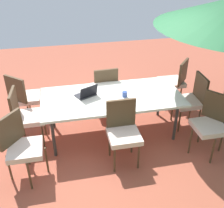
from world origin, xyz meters
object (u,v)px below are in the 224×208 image
Objects in this scene: laptop at (87,94)px; chair_south at (104,87)px; chair_southwest at (175,80)px; chair_north at (123,130)px; chair_northwest at (211,122)px; chair_southeast at (24,96)px; chair_northeast at (21,145)px; dining_table at (112,99)px; chair_west at (191,98)px; chair_east at (26,114)px; cup at (125,94)px.

chair_south is at bearing -148.37° from laptop.
chair_south is (1.43, 0.03, 0.00)m from chair_southwest.
chair_northwest is (-1.37, 0.08, 0.00)m from chair_north.
chair_southeast is at bearing -46.89° from chair_southwest.
chair_southeast is 1.00× the size of chair_northeast.
chair_southwest is 2.49× the size of laptop.
laptop reaches higher than dining_table.
chair_south is (1.41, -0.73, 0.00)m from chair_west.
chair_east is 2.91m from chair_northwest.
chair_southwest is at bearing -24.50° from chair_northeast.
laptop is 4.28× the size of cup.
chair_south is at bearing -136.94° from chair_southeast.
dining_table is 2.34× the size of chair_east.
chair_south is at bearing -75.70° from cup.
chair_southwest is 1.43m from chair_south.
chair_northwest is at bearing -164.80° from chair_southeast.
dining_table is 2.34× the size of chair_south.
chair_northwest is 1.41m from cup.
chair_south is 10.65× the size of cup.
cup is (1.22, 0.03, 0.24)m from chair_west.
cup is at bearing -15.40° from chair_southwest.
dining_table is 0.70m from chair_north.
chair_southwest is (-1.43, -0.73, -0.15)m from dining_table.
chair_northeast is at bearing 133.80° from chair_southeast.
chair_southeast reaches higher than dining_table.
chair_northwest is 10.65× the size of cup.
chair_southeast is (2.89, 0.06, 0.00)m from chair_southwest.
dining_table is 1.60m from chair_northeast.
chair_southeast is at bearing -24.70° from dining_table.
chair_west reaches higher than dining_table.
cup is at bearing -90.07° from chair_east.
chair_north is 1.54m from chair_west.
cup is (-0.19, 0.76, 0.24)m from chair_south.
cup is at bearing -29.22° from chair_northeast.
chair_northwest and chair_south have the same top height.
chair_north is at bearing 74.30° from cup.
dining_table is 2.34× the size of chair_north.
chair_northwest is (0.02, 0.73, 0.00)m from chair_west.
dining_table is 1.62m from chair_southeast.
chair_south is at bearing -90.30° from dining_table.
laptop is (0.40, -0.08, 0.09)m from dining_table.
chair_west is at bearing -87.88° from chair_east.
chair_northeast is (1.44, 0.04, 0.00)m from chair_north.
chair_east is at bearing 137.73° from chair_southeast.
chair_east is 1.00× the size of chair_south.
chair_southwest is at bearing 45.11° from chair_north.
chair_northwest is 2.49× the size of laptop.
chair_northwest is at bearing 149.62° from cup.
laptop is (-1.00, -0.04, 0.24)m from chair_east.
chair_northeast is at bearing -73.70° from chair_west.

